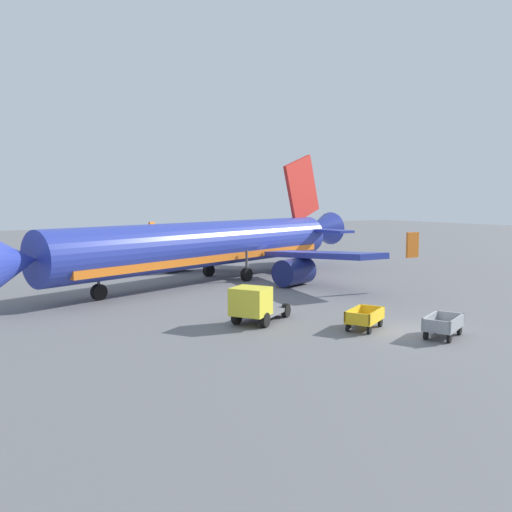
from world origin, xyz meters
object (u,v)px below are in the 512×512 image
Objects in this scene: airplane at (215,245)px; service_truck_beside_carts at (255,304)px; baggage_cart_nearest at (443,325)px; baggage_cart_second_in_row at (365,318)px.

service_truck_beside_carts is (-5.83, -15.36, -1.95)m from airplane.
baggage_cart_second_in_row is at bearing 122.01° from baggage_cart_nearest.
service_truck_beside_carts is (-6.35, 7.52, 0.50)m from baggage_cart_nearest.
airplane is 16.55m from service_truck_beside_carts.
baggage_cart_nearest is at bearing -57.99° from baggage_cart_second_in_row.
airplane reaches higher than service_truck_beside_carts.
baggage_cart_second_in_row is at bearing -94.63° from airplane.
baggage_cart_nearest and baggage_cart_second_in_row have the same top height.
airplane is 19.74m from baggage_cart_second_in_row.
baggage_cart_nearest is 9.85m from service_truck_beside_carts.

